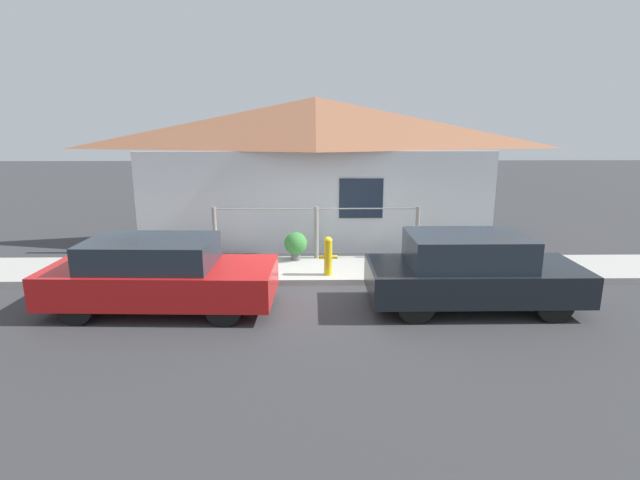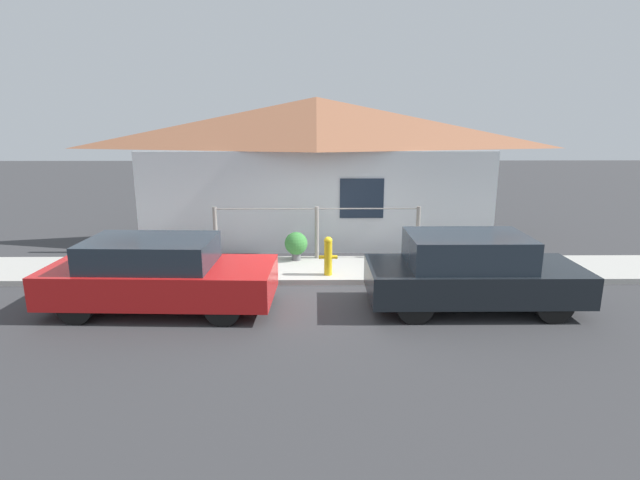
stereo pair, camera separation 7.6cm
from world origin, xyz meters
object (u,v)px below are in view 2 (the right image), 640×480
object	(u,v)px
car_right	(471,272)
car_left	(159,274)
potted_plant_near_hydrant	(296,244)
fire_hydrant	(328,255)

from	to	relation	value
car_right	car_left	bearing A→B (deg)	179.94
car_left	potted_plant_near_hydrant	world-z (taller)	car_left
car_left	potted_plant_near_hydrant	xyz separation A→B (m)	(2.37, 2.77, -0.16)
fire_hydrant	car_left	bearing A→B (deg)	-152.34
car_left	potted_plant_near_hydrant	distance (m)	3.65
car_left	car_right	xyz separation A→B (m)	(5.64, -0.00, 0.03)
car_left	fire_hydrant	xyz separation A→B (m)	(3.10, 1.62, -0.11)
car_left	car_right	distance (m)	5.64
car_left	fire_hydrant	world-z (taller)	car_left
fire_hydrant	potted_plant_near_hydrant	size ratio (longest dim) A/B	1.25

